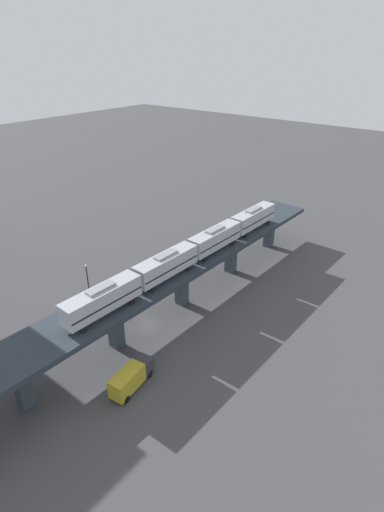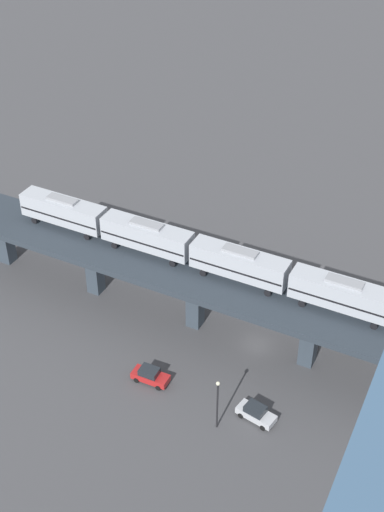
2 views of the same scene
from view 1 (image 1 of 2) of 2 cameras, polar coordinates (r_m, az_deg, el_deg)
ground_plane at (r=67.26m, az=-6.32°, el=-9.79°), size 400.00×400.00×0.00m
elevated_viaduct at (r=63.42m, az=-6.52°, el=-4.79°), size 10.54×92.17×8.01m
subway_train at (r=66.69m, az=0.00°, el=0.79°), size 3.99×49.85×4.45m
street_car_silver at (r=71.63m, az=-15.11°, el=-7.16°), size 2.62×4.67×1.89m
street_car_red at (r=78.48m, az=-7.57°, el=-3.01°), size 1.99×4.42×1.89m
delivery_truck at (r=56.15m, az=-8.68°, el=-16.74°), size 3.27×7.45×3.20m
street_lamp at (r=73.59m, az=-14.70°, el=-3.15°), size 0.44×0.44×6.94m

